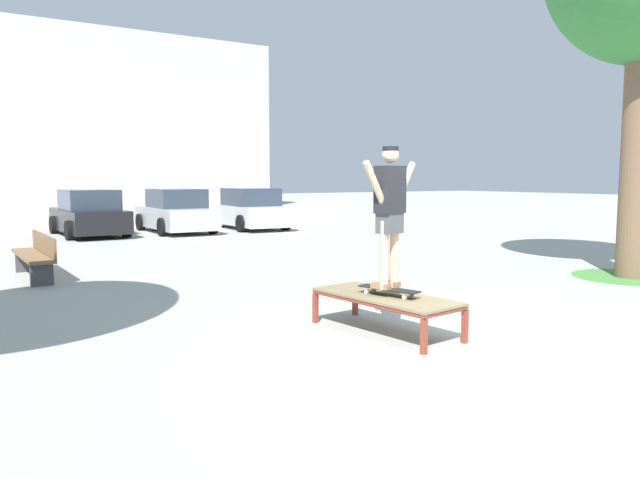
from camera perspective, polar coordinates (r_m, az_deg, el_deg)
ground_plane at (r=7.30m, az=14.79°, el=-9.20°), size 120.00×120.00×0.00m
building_facade at (r=37.04m, az=-26.72°, el=10.16°), size 28.53×4.00×10.08m
skate_box at (r=7.41m, az=6.18°, el=-5.52°), size 1.00×1.98×0.46m
skateboard at (r=7.35m, az=6.51°, el=-4.65°), size 0.41×0.82×0.09m
skater at (r=7.23m, az=6.59°, el=3.13°), size 0.98×0.38×1.69m
grass_patch_near_right at (r=12.90m, az=27.29°, el=-3.12°), size 2.13×2.13×0.01m
car_black at (r=21.09m, az=-20.94°, el=2.27°), size 2.00×4.24×1.50m
car_silver at (r=21.54m, az=-13.45°, el=2.56°), size 1.94×4.21×1.50m
car_white at (r=22.57m, az=-6.66°, el=2.83°), size 2.03×4.26×1.50m
park_bench at (r=12.50m, az=-25.20°, el=-1.24°), size 0.50×2.41×0.83m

